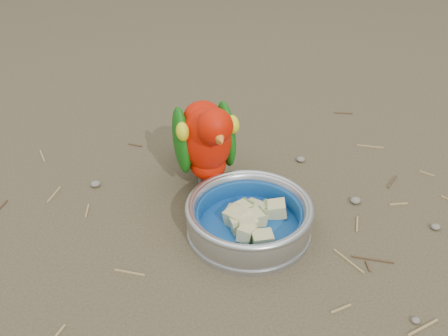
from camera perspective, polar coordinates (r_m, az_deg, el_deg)
name	(u,v)px	position (r m, az deg, el deg)	size (l,w,h in m)	color
ground	(278,258)	(0.83, 6.19, -10.22)	(60.00, 60.00, 0.00)	#493D2B
food_bowl	(249,229)	(0.87, 2.83, -6.97)	(0.21, 0.21, 0.02)	#B2B2BA
bowl_wall	(249,215)	(0.85, 2.89, -5.43)	(0.21, 0.21, 0.04)	#B2B2BA
fruit_wedges	(249,219)	(0.85, 2.87, -5.79)	(0.13, 0.13, 0.03)	#CEC585
lory_parrot	(206,147)	(0.92, -2.03, 2.41)	(0.11, 0.24, 0.20)	red
ground_debris	(262,256)	(0.83, 4.39, -9.98)	(0.90, 0.80, 0.01)	#94764A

